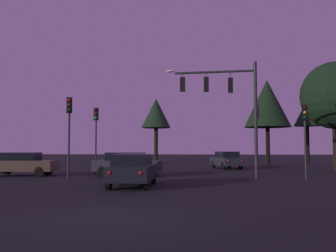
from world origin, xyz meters
name	(u,v)px	position (x,y,z in m)	size (l,w,h in m)	color
ground_plane	(182,168)	(0.00, 24.50, 0.00)	(168.00, 168.00, 0.00)	black
traffic_signal_mast_arm	(227,97)	(3.67, 13.52, 4.92)	(5.60, 0.59, 7.04)	#232326
traffic_light_corner_left	(256,126)	(5.90, 17.66, 3.40)	(0.37, 0.39, 4.84)	#232326
traffic_light_corner_right	(96,127)	(-5.54, 16.59, 3.31)	(0.30, 0.35, 4.71)	#232326
traffic_light_median	(305,126)	(8.02, 12.65, 3.03)	(0.33, 0.37, 4.28)	#232326
traffic_light_far_side	(69,122)	(-5.44, 11.24, 3.33)	(0.35, 0.38, 4.72)	#232326
car_nearside_lane	(133,170)	(-0.95, 7.75, 0.79)	(2.02, 4.07, 1.52)	black
car_crossing_left	(127,164)	(-2.75, 14.50, 0.80)	(4.47, 2.10, 1.52)	#232328
car_crossing_right	(22,164)	(-9.59, 13.79, 0.79)	(4.46, 2.15, 1.52)	#473828
car_far_lane	(227,160)	(4.02, 24.02, 0.79)	(2.90, 4.35, 1.52)	#232328
tree_behind_sign	(307,114)	(14.03, 36.38, 5.90)	(3.14, 3.14, 7.50)	black
tree_left_far	(156,114)	(-4.24, 37.16, 6.19)	(3.72, 3.72, 8.14)	black
tree_center_horizon	(267,104)	(8.83, 32.40, 6.71)	(5.04, 5.04, 9.35)	black
tree_right_cluster	(335,96)	(12.63, 21.87, 6.04)	(5.44, 5.44, 8.78)	black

